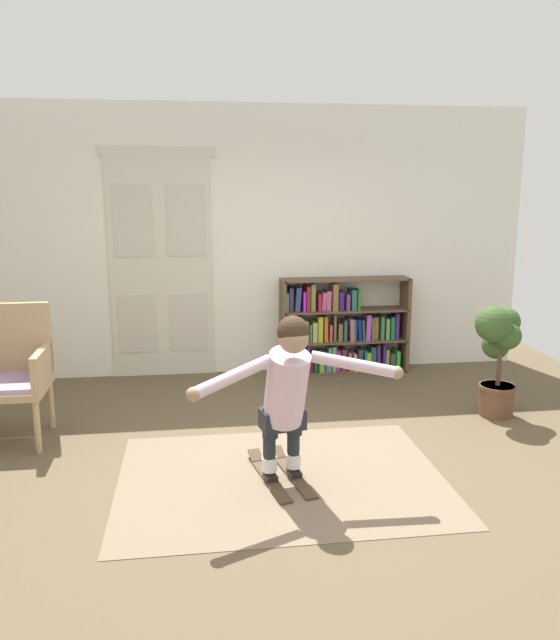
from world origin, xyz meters
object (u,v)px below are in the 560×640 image
(skis_pair, at_px, (280,474))
(person_skier, at_px, (288,386))
(bookshelf, at_px, (339,330))
(wicker_chair, at_px, (10,370))
(potted_plant, at_px, (498,349))

(skis_pair, xyz_separation_m, person_skier, (0.03, -0.15, 0.70))
(bookshelf, bearing_deg, person_skier, -110.20)
(wicker_chair, bearing_deg, bookshelf, 25.92)
(wicker_chair, bearing_deg, skis_pair, -26.11)
(wicker_chair, distance_m, skis_pair, 2.38)
(skis_pair, bearing_deg, potted_plant, 24.90)
(person_skier, bearing_deg, potted_plant, 28.50)
(skis_pair, relative_size, person_skier, 0.56)
(wicker_chair, distance_m, person_skier, 2.41)
(wicker_chair, relative_size, person_skier, 0.76)
(potted_plant, relative_size, skis_pair, 1.25)
(wicker_chair, bearing_deg, person_skier, -29.01)
(bookshelf, xyz_separation_m, potted_plant, (1.10, -1.54, 0.14))
(bookshelf, xyz_separation_m, skis_pair, (-1.01, -2.52, -0.46))
(bookshelf, xyz_separation_m, wicker_chair, (-3.09, -1.50, 0.10))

